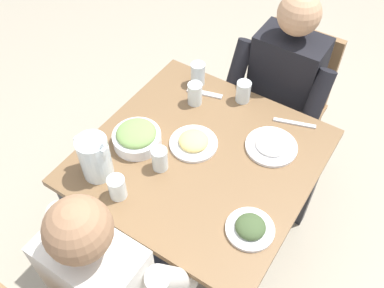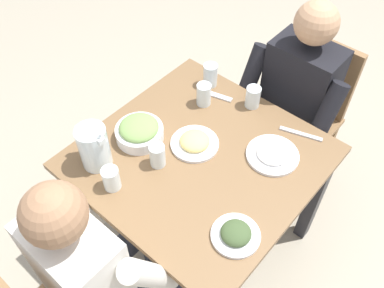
% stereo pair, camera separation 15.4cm
% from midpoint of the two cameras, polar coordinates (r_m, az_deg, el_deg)
% --- Properties ---
extents(ground_plane, '(8.00, 8.00, 0.00)m').
position_cam_midpoint_polar(ground_plane, '(2.32, 2.78, -12.84)').
color(ground_plane, '#9E937F').
extents(dining_table, '(0.90, 0.90, 0.72)m').
position_cam_midpoint_polar(dining_table, '(1.81, 3.48, -4.03)').
color(dining_table, brown).
rests_on(dining_table, ground_plane).
extents(chair_near, '(0.40, 0.40, 0.86)m').
position_cam_midpoint_polar(chair_near, '(2.33, 16.70, 4.61)').
color(chair_near, olive).
rests_on(chair_near, ground_plane).
extents(diner_near, '(0.48, 0.53, 1.16)m').
position_cam_midpoint_polar(diner_near, '(2.09, 14.85, 4.52)').
color(diner_near, black).
rests_on(diner_near, ground_plane).
extents(diner_far, '(0.48, 0.53, 1.16)m').
position_cam_midpoint_polar(diner_far, '(1.58, -9.05, -15.52)').
color(diner_far, silver).
rests_on(diner_far, ground_plane).
extents(water_pitcher, '(0.16, 0.12, 0.19)m').
position_cam_midpoint_polar(water_pitcher, '(1.65, -10.64, -0.52)').
color(water_pitcher, silver).
rests_on(water_pitcher, dining_table).
extents(salad_bowl, '(0.20, 0.20, 0.09)m').
position_cam_midpoint_polar(salad_bowl, '(1.76, -4.71, 1.65)').
color(salad_bowl, white).
rests_on(salad_bowl, dining_table).
extents(plate_yoghurt, '(0.22, 0.22, 0.04)m').
position_cam_midpoint_polar(plate_yoghurt, '(1.75, 13.41, -1.47)').
color(plate_yoghurt, white).
rests_on(plate_yoghurt, dining_table).
extents(plate_dolmas, '(0.18, 0.18, 0.05)m').
position_cam_midpoint_polar(plate_dolmas, '(1.52, 8.94, -12.19)').
color(plate_dolmas, white).
rests_on(plate_dolmas, dining_table).
extents(plate_fries, '(0.20, 0.20, 0.05)m').
position_cam_midpoint_polar(plate_fries, '(1.74, 2.89, 0.13)').
color(plate_fries, white).
rests_on(plate_fries, dining_table).
extents(water_glass_near_right, '(0.07, 0.07, 0.10)m').
position_cam_midpoint_polar(water_glass_near_right, '(1.91, 10.58, 6.21)').
color(water_glass_near_right, silver).
rests_on(water_glass_near_right, dining_table).
extents(water_glass_center, '(0.07, 0.07, 0.11)m').
position_cam_midpoint_polar(water_glass_center, '(1.99, 4.74, 9.23)').
color(water_glass_center, silver).
rests_on(water_glass_center, dining_table).
extents(water_glass_far_left, '(0.07, 0.07, 0.11)m').
position_cam_midpoint_polar(water_glass_far_left, '(1.89, 3.96, 6.64)').
color(water_glass_far_left, silver).
rests_on(water_glass_far_left, dining_table).
extents(water_glass_far_right, '(0.06, 0.06, 0.10)m').
position_cam_midpoint_polar(water_glass_far_right, '(1.65, -2.09, -1.70)').
color(water_glass_far_right, silver).
rests_on(water_glass_far_right, dining_table).
extents(water_glass_by_pitcher, '(0.07, 0.07, 0.10)m').
position_cam_midpoint_polar(water_glass_by_pitcher, '(1.60, -8.26, -4.82)').
color(water_glass_by_pitcher, silver).
rests_on(water_glass_by_pitcher, dining_table).
extents(fork_near, '(0.17, 0.07, 0.01)m').
position_cam_midpoint_polar(fork_near, '(1.97, 5.36, 6.56)').
color(fork_near, silver).
rests_on(fork_near, dining_table).
extents(knife_near, '(0.18, 0.07, 0.01)m').
position_cam_midpoint_polar(knife_near, '(1.87, 16.89, 1.22)').
color(knife_near, silver).
rests_on(knife_near, dining_table).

